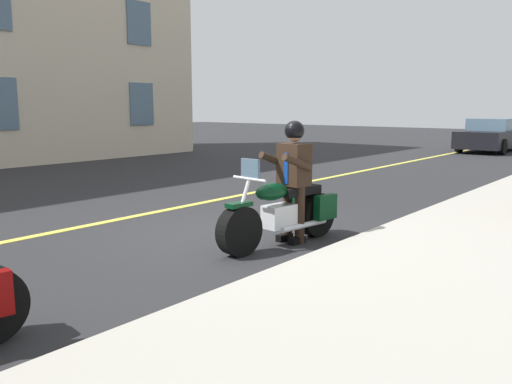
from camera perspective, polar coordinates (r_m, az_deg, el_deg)
The scene contains 5 objects.
ground_plane at distance 8.26m, azimuth -4.04°, elevation -4.41°, with size 80.00×80.00×0.00m, color #28282B.
lane_center_stripe at distance 9.71m, azimuth -12.72°, elevation -2.53°, with size 60.00×0.16×0.01m, color #E5DB4C.
motorcycle_main at distance 7.51m, azimuth 3.01°, elevation -2.25°, with size 2.22×0.77×1.26m.
rider_main at distance 7.56m, azimuth 4.01°, elevation 2.30°, with size 0.67×0.60×1.74m.
car_silver at distance 25.08m, azimuth 23.90°, elevation 5.59°, with size 4.60×1.92×1.40m.
Camera 1 is at (5.86, 5.49, 1.95)m, focal length 37.40 mm.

